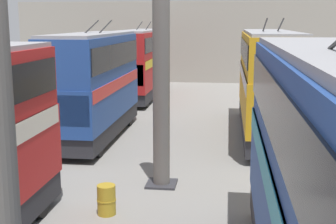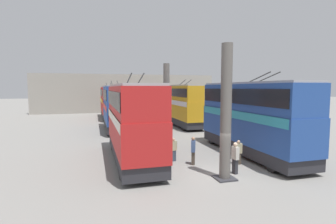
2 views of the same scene
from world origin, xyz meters
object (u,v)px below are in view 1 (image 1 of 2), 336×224
Objects in this scene: bus_right_mid at (94,80)px; bus_right_far at (141,60)px; oil_drum at (106,200)px; bus_left_far at (268,77)px.

bus_right_mid is 12.47m from bus_right_far.
bus_right_mid is at bearing 18.06° from oil_drum.
bus_left_far reaches higher than bus_right_far.
bus_right_far is 21.86m from oil_drum.
bus_left_far is 12.37m from oil_drum.
oil_drum is (-9.06, -2.95, -2.46)m from bus_right_mid.
bus_right_mid is (-1.73, 8.45, -0.06)m from bus_left_far.
bus_left_far is 8.62m from bus_right_mid.
bus_right_mid reaches higher than oil_drum.
oil_drum is (-10.79, 5.49, -2.53)m from bus_left_far.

